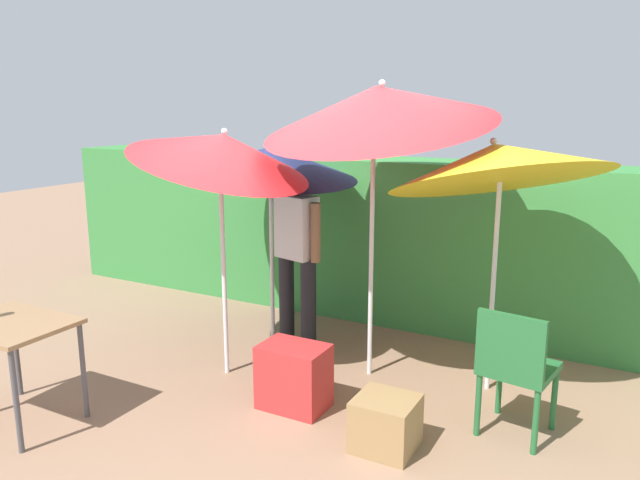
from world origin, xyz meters
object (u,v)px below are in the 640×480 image
umbrella_rainbow (271,162)px  chair_plastic (516,365)px  umbrella_yellow (222,151)px  person_vendor (297,245)px  umbrella_orange (497,163)px  cooler_box (294,377)px  umbrella_navy (378,107)px  folding_table (12,334)px  crate_cardboard (386,424)px

umbrella_rainbow → chair_plastic: (2.35, -0.76, -1.15)m
umbrella_yellow → person_vendor: size_ratio=1.14×
person_vendor → chair_plastic: size_ratio=2.11×
person_vendor → chair_plastic: 2.25m
umbrella_yellow → umbrella_orange: bearing=18.8°
chair_plastic → cooler_box: bearing=-167.4°
umbrella_navy → chair_plastic: 2.07m
umbrella_navy → cooler_box: (-0.29, -0.78, -1.91)m
chair_plastic → folding_table: chair_plastic is taller
umbrella_navy → cooler_box: 2.08m
umbrella_orange → umbrella_navy: umbrella_navy is taller
umbrella_orange → chair_plastic: size_ratio=2.46×
chair_plastic → folding_table: size_ratio=1.11×
umbrella_rainbow → person_vendor: umbrella_rainbow is taller
umbrella_rainbow → cooler_box: size_ratio=3.91×
umbrella_navy → chair_plastic: size_ratio=2.83×
umbrella_navy → cooler_box: umbrella_navy is taller
umbrella_navy → crate_cardboard: (0.51, -0.98, -1.97)m
umbrella_orange → umbrella_navy: (-0.86, -0.16, 0.39)m
umbrella_rainbow → umbrella_navy: umbrella_navy is taller
umbrella_rainbow → folding_table: bearing=-108.1°
umbrella_yellow → folding_table: (-0.79, -1.36, -1.18)m
crate_cardboard → umbrella_rainbow: bearing=142.3°
umbrella_rainbow → umbrella_navy: size_ratio=0.75×
umbrella_navy → folding_table: 3.03m
umbrella_navy → crate_cardboard: size_ratio=6.56×
umbrella_yellow → crate_cardboard: 2.34m
umbrella_rainbow → folding_table: size_ratio=2.36×
umbrella_orange → folding_table: bearing=-143.4°
folding_table → crate_cardboard: bearing=20.4°
umbrella_orange → chair_plastic: umbrella_orange is taller
umbrella_rainbow → chair_plastic: bearing=-17.9°
cooler_box → folding_table: (-1.58, -1.08, 0.40)m
umbrella_rainbow → person_vendor: bearing=-4.4°
chair_plastic → folding_table: (-3.06, -1.41, 0.13)m
umbrella_rainbow → crate_cardboard: size_ratio=4.91×
umbrella_yellow → umbrella_navy: 1.23m
umbrella_orange → umbrella_navy: size_ratio=0.87×
person_vendor → crate_cardboard: size_ratio=4.90×
umbrella_rainbow → person_vendor: (0.27, -0.02, -0.73)m
chair_plastic → cooler_box: size_ratio=1.85×
umbrella_yellow → person_vendor: 1.20m
umbrella_orange → folding_table: size_ratio=2.74×
crate_cardboard → folding_table: (-2.38, -0.88, 0.47)m
umbrella_orange → umbrella_yellow: 2.05m
umbrella_yellow → crate_cardboard: (1.59, -0.48, -1.65)m
umbrella_rainbow → person_vendor: 0.78m
person_vendor → folding_table: size_ratio=2.35×
umbrella_orange → cooler_box: size_ratio=4.54×
umbrella_orange → folding_table: umbrella_orange is taller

